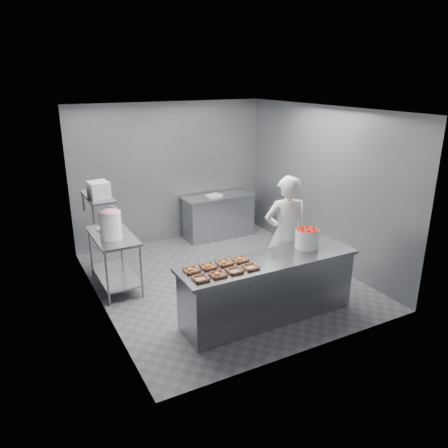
{
  "coord_description": "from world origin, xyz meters",
  "views": [
    {
      "loc": [
        -3.12,
        -5.89,
        3.3
      ],
      "look_at": [
        -0.09,
        -0.2,
        1.07
      ],
      "focal_mm": 35.0,
      "sensor_mm": 36.0,
      "label": 1
    }
  ],
  "objects_px": {
    "tray_0": "(201,279)",
    "tray_3": "(251,267)",
    "back_counter": "(219,216)",
    "worker": "(285,235)",
    "prep_table": "(114,253)",
    "strawberry_tub": "(307,238)",
    "glaze_bucket": "(110,224)",
    "service_counter": "(268,288)",
    "tray_2": "(235,271)",
    "tray_4": "(191,270)",
    "tray_5": "(208,266)",
    "tray_1": "(218,274)",
    "tray_6": "(224,263)",
    "appliance": "(99,189)",
    "tray_7": "(240,259)"
  },
  "relations": [
    {
      "from": "back_counter",
      "to": "strawberry_tub",
      "type": "xyz_separation_m",
      "value": [
        -0.18,
        -3.15,
        0.6
      ]
    },
    {
      "from": "tray_6",
      "to": "worker",
      "type": "height_order",
      "value": "worker"
    },
    {
      "from": "tray_2",
      "to": "tray_0",
      "type": "bearing_deg",
      "value": 180.0
    },
    {
      "from": "tray_0",
      "to": "tray_3",
      "type": "xyz_separation_m",
      "value": [
        0.72,
        0.0,
        0.0
      ]
    },
    {
      "from": "service_counter",
      "to": "tray_5",
      "type": "bearing_deg",
      "value": 170.94
    },
    {
      "from": "service_counter",
      "to": "tray_0",
      "type": "xyz_separation_m",
      "value": [
        -1.1,
        -0.14,
        0.47
      ]
    },
    {
      "from": "tray_1",
      "to": "worker",
      "type": "relative_size",
      "value": 0.1
    },
    {
      "from": "prep_table",
      "to": "strawberry_tub",
      "type": "xyz_separation_m",
      "value": [
        2.37,
        -1.85,
        0.46
      ]
    },
    {
      "from": "tray_1",
      "to": "tray_7",
      "type": "relative_size",
      "value": 1.0
    },
    {
      "from": "prep_table",
      "to": "tray_0",
      "type": "distance_m",
      "value": 2.18
    },
    {
      "from": "service_counter",
      "to": "back_counter",
      "type": "height_order",
      "value": "same"
    },
    {
      "from": "prep_table",
      "to": "tray_7",
      "type": "xyz_separation_m",
      "value": [
        1.27,
        -1.81,
        0.33
      ]
    },
    {
      "from": "tray_4",
      "to": "tray_3",
      "type": "bearing_deg",
      "value": -20.87
    },
    {
      "from": "tray_1",
      "to": "tray_5",
      "type": "distance_m",
      "value": 0.28
    },
    {
      "from": "tray_4",
      "to": "worker",
      "type": "distance_m",
      "value": 1.86
    },
    {
      "from": "appliance",
      "to": "service_counter",
      "type": "bearing_deg",
      "value": -49.68
    },
    {
      "from": "tray_4",
      "to": "tray_5",
      "type": "relative_size",
      "value": 1.0
    },
    {
      "from": "tray_1",
      "to": "tray_5",
      "type": "relative_size",
      "value": 1.0
    },
    {
      "from": "strawberry_tub",
      "to": "tray_7",
      "type": "bearing_deg",
      "value": 178.04
    },
    {
      "from": "tray_6",
      "to": "service_counter",
      "type": "bearing_deg",
      "value": -12.45
    },
    {
      "from": "tray_0",
      "to": "tray_3",
      "type": "distance_m",
      "value": 0.72
    },
    {
      "from": "service_counter",
      "to": "tray_2",
      "type": "relative_size",
      "value": 13.88
    },
    {
      "from": "back_counter",
      "to": "tray_4",
      "type": "height_order",
      "value": "tray_4"
    },
    {
      "from": "tray_0",
      "to": "prep_table",
      "type": "bearing_deg",
      "value": 104.72
    },
    {
      "from": "prep_table",
      "to": "appliance",
      "type": "bearing_deg",
      "value": -146.61
    },
    {
      "from": "tray_5",
      "to": "tray_7",
      "type": "distance_m",
      "value": 0.48
    },
    {
      "from": "back_counter",
      "to": "worker",
      "type": "height_order",
      "value": "worker"
    },
    {
      "from": "tray_3",
      "to": "appliance",
      "type": "height_order",
      "value": "appliance"
    },
    {
      "from": "prep_table",
      "to": "back_counter",
      "type": "xyz_separation_m",
      "value": [
        2.55,
        1.3,
        -0.14
      ]
    },
    {
      "from": "back_counter",
      "to": "tray_3",
      "type": "bearing_deg",
      "value": -110.72
    },
    {
      "from": "strawberry_tub",
      "to": "tray_5",
      "type": "bearing_deg",
      "value": 178.64
    },
    {
      "from": "appliance",
      "to": "strawberry_tub",
      "type": "bearing_deg",
      "value": -38.82
    },
    {
      "from": "tray_0",
      "to": "glaze_bucket",
      "type": "bearing_deg",
      "value": 106.61
    },
    {
      "from": "worker",
      "to": "strawberry_tub",
      "type": "distance_m",
      "value": 0.51
    },
    {
      "from": "tray_7",
      "to": "back_counter",
      "type": "bearing_deg",
      "value": 67.57
    },
    {
      "from": "tray_0",
      "to": "tray_4",
      "type": "relative_size",
      "value": 1.0
    },
    {
      "from": "strawberry_tub",
      "to": "appliance",
      "type": "bearing_deg",
      "value": 145.58
    },
    {
      "from": "tray_0",
      "to": "tray_5",
      "type": "height_order",
      "value": "tray_5"
    },
    {
      "from": "tray_0",
      "to": "tray_3",
      "type": "relative_size",
      "value": 1.0
    },
    {
      "from": "tray_5",
      "to": "tray_6",
      "type": "xyz_separation_m",
      "value": [
        0.24,
        0.0,
        0.0
      ]
    },
    {
      "from": "tray_5",
      "to": "tray_0",
      "type": "bearing_deg",
      "value": -130.69
    },
    {
      "from": "tray_0",
      "to": "strawberry_tub",
      "type": "height_order",
      "value": "strawberry_tub"
    },
    {
      "from": "tray_2",
      "to": "appliance",
      "type": "relative_size",
      "value": 0.6
    },
    {
      "from": "tray_1",
      "to": "strawberry_tub",
      "type": "bearing_deg",
      "value": 8.56
    },
    {
      "from": "strawberry_tub",
      "to": "appliance",
      "type": "distance_m",
      "value": 3.14
    },
    {
      "from": "tray_3",
      "to": "tray_6",
      "type": "xyz_separation_m",
      "value": [
        -0.24,
        0.28,
        0.0
      ]
    },
    {
      "from": "tray_0",
      "to": "glaze_bucket",
      "type": "distance_m",
      "value": 2.08
    },
    {
      "from": "back_counter",
      "to": "glaze_bucket",
      "type": "relative_size",
      "value": 2.94
    },
    {
      "from": "tray_0",
      "to": "tray_1",
      "type": "distance_m",
      "value": 0.24
    },
    {
      "from": "tray_6",
      "to": "glaze_bucket",
      "type": "relative_size",
      "value": 0.37
    }
  ]
}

